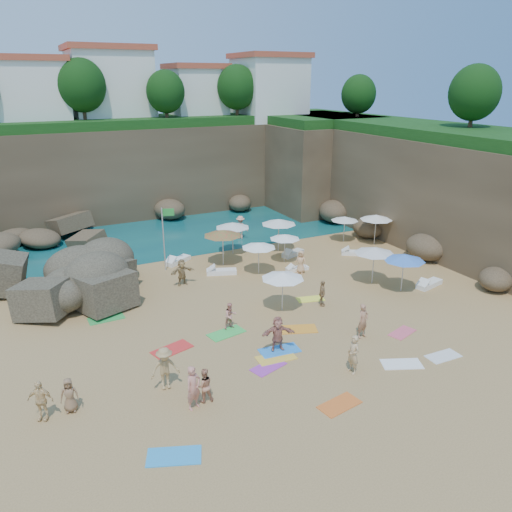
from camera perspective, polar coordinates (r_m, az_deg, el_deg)
name	(u,v)px	position (r m, az deg, el deg)	size (l,w,h in m)	color
ground	(248,312)	(27.73, -0.92, -6.39)	(120.00, 120.00, 0.00)	tan
seawater	(125,200)	(54.92, -14.75, 6.22)	(120.00, 120.00, 0.00)	#0C4751
cliff_back	(154,168)	(49.82, -11.60, 9.83)	(44.00, 8.00, 8.00)	brown
cliff_right	(413,184)	(43.38, 17.54, 7.90)	(8.00, 30.00, 8.00)	brown
cliff_corner	(313,164)	(51.39, 6.56, 10.39)	(10.00, 12.00, 8.00)	brown
rock_promontory	(17,255)	(40.34, -25.63, 0.09)	(12.00, 7.00, 2.00)	brown
clifftop_buildings	(156,89)	(50.18, -11.34, 18.24)	(28.48, 9.48, 7.00)	white
clifftop_trees	(198,90)	(44.77, -6.66, 18.37)	(35.60, 23.82, 4.40)	#11380F
rock_outcrop	(50,302)	(31.24, -22.49, -4.88)	(7.52, 5.64, 3.01)	#696148
flag_pole	(165,231)	(33.24, -10.35, 2.86)	(0.83, 0.26, 4.31)	silver
parasol_0	(285,237)	(34.57, 3.32, 2.22)	(2.11, 2.11, 2.00)	silver
parasol_1	(279,222)	(36.73, 2.62, 3.94)	(2.58, 2.58, 2.44)	silver
parasol_2	(232,225)	(36.10, -2.70, 3.55)	(2.50, 2.50, 2.37)	silver
parasol_3	(345,219)	(39.58, 10.10, 4.23)	(2.13, 2.13, 2.02)	silver
parasol_4	(376,217)	(39.32, 13.58, 4.33)	(2.48, 2.48, 2.34)	silver
parasol_5	(259,245)	(32.35, 0.31, 1.25)	(2.26, 2.26, 2.13)	silver
parasol_6	(223,233)	(33.89, -3.83, 2.66)	(2.64, 2.64, 2.50)	silver
parasol_9	(283,275)	(27.16, 3.07, -2.24)	(2.38, 2.38, 2.25)	silver
parasol_10	(404,258)	(30.83, 16.59, -0.17)	(2.48, 2.48, 2.34)	silver
parasol_11	(374,250)	(31.56, 13.39, 0.63)	(2.51, 2.51, 2.37)	silver
lounger_0	(178,261)	(35.26, -8.91, -0.52)	(2.01, 0.67, 0.31)	white
lounger_1	(297,269)	(33.57, 4.73, -1.46)	(1.54, 0.51, 0.24)	white
lounger_2	(293,253)	(36.39, 4.25, 0.30)	(1.87, 0.62, 0.29)	silver
lounger_3	(222,272)	(32.93, -3.96, -1.80)	(1.96, 0.65, 0.31)	white
lounger_4	(354,253)	(37.11, 11.17, 0.36)	(1.86, 0.62, 0.29)	white
lounger_5	(429,284)	(32.73, 19.18, -3.05)	(1.97, 0.66, 0.31)	white
towel_0	(174,456)	(18.56, -9.35, -21.64)	(1.85, 0.93, 0.03)	#2999DF
towel_2	(339,405)	(20.83, 9.52, -16.40)	(1.74, 0.87, 0.03)	orange
towel_3	(226,333)	(25.57, -3.41, -8.79)	(1.87, 0.94, 0.03)	green
towel_4	(276,358)	(23.49, 2.31, -11.55)	(1.81, 0.91, 0.03)	yellow
towel_5	(402,364)	(23.95, 16.30, -11.76)	(1.79, 0.90, 0.03)	white
towel_6	(268,367)	(22.84, 1.42, -12.54)	(1.63, 0.82, 0.03)	purple
towel_7	(172,349)	(24.45, -9.57, -10.48)	(1.91, 0.95, 0.03)	red
towel_8	(280,350)	(24.07, 2.71, -10.73)	(1.91, 0.95, 0.03)	#2A85E3
towel_9	(402,333)	(26.63, 16.37, -8.40)	(1.54, 0.77, 0.03)	#E3586D
towel_10	(298,329)	(25.99, 4.84, -8.32)	(1.91, 0.95, 0.03)	orange
towel_11	(106,318)	(28.16, -16.75, -6.84)	(1.85, 0.93, 0.03)	green
towel_12	(310,299)	(29.40, 6.23, -4.91)	(1.58, 0.79, 0.03)	#FEFF43
towel_13	(443,356)	(25.15, 20.60, -10.67)	(1.64, 0.82, 0.03)	silver
person_stand_0	(193,388)	(20.05, -7.16, -14.71)	(0.67, 0.44, 1.83)	tan
person_stand_1	(204,385)	(20.47, -5.94, -14.49)	(0.71, 0.55, 1.46)	tan
person_stand_2	(240,227)	(39.85, -1.79, 3.28)	(1.22, 0.50, 1.89)	#E19C7F
person_stand_3	(322,293)	(28.38, 7.57, -4.25)	(0.89, 0.37, 1.51)	#A88254
person_stand_4	(301,262)	(32.97, 5.14, -0.67)	(0.75, 0.41, 1.54)	#DEA774
person_stand_5	(182,272)	(31.25, -8.46, -1.83)	(1.56, 0.45, 1.68)	#A38351
person_stand_6	(353,354)	(22.42, 11.06, -10.98)	(0.65, 0.43, 1.79)	tan
person_lie_0	(166,383)	(21.67, -10.25, -14.13)	(1.20, 1.86, 0.50)	tan
person_lie_1	(43,415)	(21.33, -23.17, -16.35)	(0.96, 1.64, 0.40)	#EAC485
person_lie_2	(71,407)	(21.38, -20.38, -15.88)	(0.69, 1.41, 0.38)	#876243
person_lie_3	(278,346)	(24.01, 2.47, -10.22)	(1.59, 1.71, 0.46)	#B5705F
person_lie_4	(362,333)	(25.64, 12.01, -8.65)	(0.64, 1.75, 0.42)	#A87354
person_lie_5	(231,324)	(25.89, -2.92, -7.78)	(0.68, 1.40, 0.53)	tan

